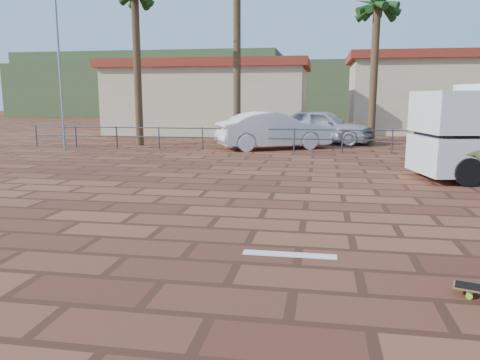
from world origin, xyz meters
name	(u,v)px	position (x,y,z in m)	size (l,w,h in m)	color
ground	(254,230)	(0.00, 0.00, 0.00)	(120.00, 120.00, 0.00)	brown
paint_stripe	(289,254)	(0.70, -1.20, 0.00)	(1.40, 0.22, 0.01)	white
guardrail	(294,136)	(0.00, 12.00, 0.68)	(24.06, 0.06, 1.00)	#47494F
flagpole	(61,41)	(-9.87, 11.00, 4.64)	(1.30, 0.10, 8.00)	gray
palm_center	(377,8)	(3.50, 15.50, 6.36)	(2.40, 2.40, 7.75)	brown
building_west	(211,97)	(-6.00, 22.00, 2.28)	(12.60, 7.60, 4.50)	beige
building_east	(432,93)	(8.00, 24.00, 2.54)	(10.60, 6.60, 5.00)	beige
hill_front	(313,91)	(0.00, 50.00, 3.00)	(70.00, 18.00, 6.00)	#384C28
hill_back	(155,84)	(-22.00, 56.00, 4.00)	(35.00, 14.00, 8.00)	#384C28
car_silver	(322,126)	(1.16, 16.00, 0.84)	(1.99, 4.95, 1.69)	#B3B4BA
car_white	(273,130)	(-1.00, 13.00, 0.83)	(1.75, 5.02, 1.65)	white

